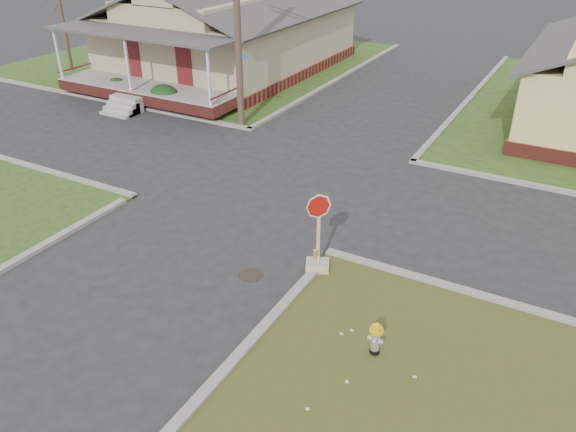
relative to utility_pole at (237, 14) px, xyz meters
The scene contains 11 objects.
ground 10.89m from the utility_pole, 64.74° to the right, with size 120.00×120.00×0.00m, color #242426.
verge_far_left 13.48m from the utility_pole, 134.04° to the left, with size 19.00×19.00×0.05m, color #284719.
curbs 7.39m from the utility_pole, 42.88° to the right, with size 80.00×40.00×0.12m, color gray, non-canonical shape.
manhole 12.29m from the utility_pole, 55.75° to the right, with size 0.64×0.64×0.01m, color black.
corner_house 9.99m from the utility_pole, 126.69° to the left, with size 10.10×15.50×5.30m.
utility_pole is the anchor object (origin of this frame).
tree_far_left 14.31m from the utility_pole, 167.34° to the left, with size 0.22×0.22×4.90m, color #443327.
fire_hydrant 15.35m from the utility_pole, 45.92° to the right, with size 0.30×0.30×0.80m.
stop_sign 12.14m from the utility_pole, 46.90° to the right, with size 0.62×0.60×2.17m.
hedge_left 8.83m from the utility_pole, behind, with size 1.25×1.03×0.96m, color #173D16.
hedge_right 5.96m from the utility_pole, behind, with size 1.47×1.21×1.13m, color #173D16.
Camera 1 is at (8.85, -10.52, 8.36)m, focal length 35.00 mm.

